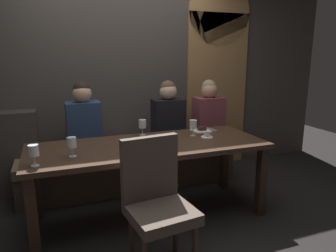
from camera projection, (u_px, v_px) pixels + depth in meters
ground at (150, 216)px, 3.11m from camera, size 9.00×9.00×0.00m
back_wall_tiled at (119, 59)px, 3.88m from camera, size 6.00×0.12×3.00m
arched_door at (218, 69)px, 4.31m from camera, size 0.90×0.05×2.55m
dining_table at (149, 153)px, 2.96m from camera, size 2.20×0.84×0.74m
banquette_bench at (132, 170)px, 3.70m from camera, size 2.50×0.44×0.45m
chair_near_side at (156, 196)px, 2.27m from camera, size 0.49×0.49×0.98m
diner_redhead at (84, 122)px, 3.39m from camera, size 0.36×0.24×0.83m
diner_bearded at (168, 117)px, 3.71m from camera, size 0.36×0.24×0.81m
diner_far_end at (209, 114)px, 3.93m from camera, size 0.36×0.24×0.81m
wine_glass_far_right at (193, 125)px, 3.21m from camera, size 0.08×0.08×0.16m
wine_glass_center_front at (33, 151)px, 2.34m from camera, size 0.08×0.08×0.16m
wine_glass_near_left at (72, 143)px, 2.55m from camera, size 0.08×0.08×0.16m
wine_glass_center_back at (142, 125)px, 3.23m from camera, size 0.08×0.08×0.16m
espresso_cup at (207, 135)px, 3.16m from camera, size 0.12×0.12×0.06m
dessert_plate at (201, 130)px, 3.43m from camera, size 0.19×0.19×0.05m
fork_on_table at (211, 129)px, 3.50m from camera, size 0.05×0.17×0.01m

